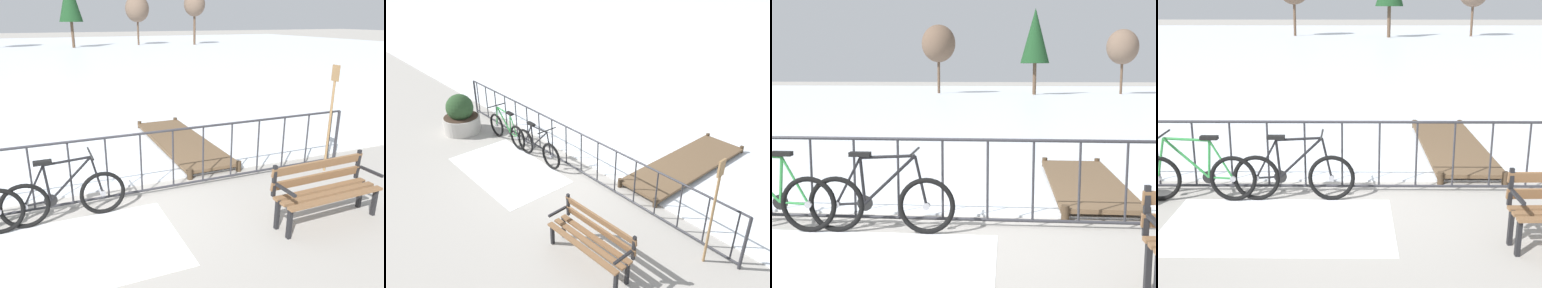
% 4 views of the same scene
% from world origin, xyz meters
% --- Properties ---
extents(ground_plane, '(160.00, 160.00, 0.00)m').
position_xyz_m(ground_plane, '(0.00, 0.00, 0.00)').
color(ground_plane, '#9E9991').
extents(frozen_pond, '(80.00, 56.00, 0.03)m').
position_xyz_m(frozen_pond, '(0.00, 28.40, 0.01)').
color(frozen_pond, silver).
rests_on(frozen_pond, ground).
extents(snow_patch, '(2.88, 1.68, 0.01)m').
position_xyz_m(snow_patch, '(-0.77, -1.20, 0.00)').
color(snow_patch, white).
rests_on(snow_patch, ground).
extents(railing_fence, '(9.06, 0.06, 1.07)m').
position_xyz_m(railing_fence, '(0.00, 0.00, 0.56)').
color(railing_fence, '#2D2D33').
rests_on(railing_fence, ground).
extents(bicycle_second, '(1.71, 0.52, 0.97)m').
position_xyz_m(bicycle_second, '(-0.67, -0.36, 0.37)').
color(bicycle_second, black).
rests_on(bicycle_second, ground).
extents(wooden_dock, '(1.10, 3.60, 0.20)m').
position_xyz_m(wooden_dock, '(2.00, 2.05, 0.12)').
color(wooden_dock, brown).
rests_on(wooden_dock, ground).
extents(tree_far_west, '(2.50, 2.50, 5.11)m').
position_xyz_m(tree_far_west, '(9.79, 35.50, 3.72)').
color(tree_far_west, brown).
rests_on(tree_far_west, ground).
extents(tree_west_mid, '(2.23, 2.23, 6.61)m').
position_xyz_m(tree_west_mid, '(2.88, 34.02, 4.49)').
color(tree_west_mid, brown).
rests_on(tree_west_mid, ground).
extents(tree_centre, '(2.76, 2.76, 5.60)m').
position_xyz_m(tree_centre, '(-4.86, 35.95, 4.06)').
color(tree_centre, brown).
rests_on(tree_centre, ground).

